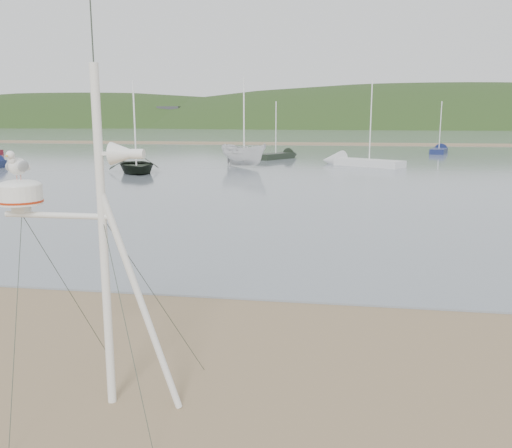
# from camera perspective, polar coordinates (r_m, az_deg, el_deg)

# --- Properties ---
(ground) EXTENTS (560.00, 560.00, 0.00)m
(ground) POSITION_cam_1_polar(r_m,az_deg,el_deg) (7.86, -22.03, -16.12)
(ground) COLOR #7C6548
(ground) RESTS_ON ground
(water) EXTENTS (560.00, 256.00, 0.04)m
(water) POSITION_cam_1_polar(r_m,az_deg,el_deg) (138.01, 7.72, 9.50)
(water) COLOR slate
(water) RESTS_ON ground
(sandbar) EXTENTS (560.00, 7.00, 0.07)m
(sandbar) POSITION_cam_1_polar(r_m,az_deg,el_deg) (76.09, 6.38, 8.40)
(sandbar) COLOR #7C6548
(sandbar) RESTS_ON water
(hill_ridge) EXTENTS (620.00, 180.00, 80.00)m
(hill_ridge) POSITION_cam_1_polar(r_m,az_deg,el_deg) (242.48, 12.69, 5.28)
(hill_ridge) COLOR #1E3314
(hill_ridge) RESTS_ON ground
(far_cottages) EXTENTS (294.40, 6.30, 8.00)m
(far_cottages) POSITION_cam_1_polar(r_m,az_deg,el_deg) (201.92, 9.14, 11.05)
(far_cottages) COLOR beige
(far_cottages) RESTS_ON ground
(mast_rig) EXTENTS (2.21, 2.35, 4.98)m
(mast_rig) POSITION_cam_1_polar(r_m,az_deg,el_deg) (6.86, -16.02, -8.83)
(mast_rig) COLOR white
(mast_rig) RESTS_ON ground
(boat_dark) EXTENTS (3.36, 2.35, 4.61)m
(boat_dark) POSITION_cam_1_polar(r_m,az_deg,el_deg) (35.76, -12.60, 8.95)
(boat_dark) COLOR black
(boat_dark) RESTS_ON water
(boat_white) EXTENTS (2.43, 2.43, 4.52)m
(boat_white) POSITION_cam_1_polar(r_m,az_deg,el_deg) (39.12, -1.27, 9.30)
(boat_white) COLOR silver
(boat_white) RESTS_ON water
(sailboat_dark_mid) EXTENTS (3.70, 5.17, 5.26)m
(sailboat_dark_mid) POSITION_cam_1_polar(r_m,az_deg,el_deg) (48.16, 2.95, 7.24)
(sailboat_dark_mid) COLOR black
(sailboat_dark_mid) RESTS_ON ground
(sailboat_blue_far) EXTENTS (2.75, 5.69, 5.55)m
(sailboat_blue_far) POSITION_cam_1_polar(r_m,az_deg,el_deg) (59.11, 18.82, 7.37)
(sailboat_blue_far) COLOR #151F4B
(sailboat_blue_far) RESTS_ON ground
(sailboat_white_near) EXTENTS (6.52, 5.19, 6.74)m
(sailboat_white_near) POSITION_cam_1_polar(r_m,az_deg,el_deg) (41.66, 9.75, 6.50)
(sailboat_white_near) COLOR silver
(sailboat_white_near) RESTS_ON ground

